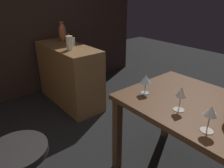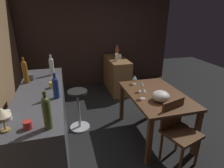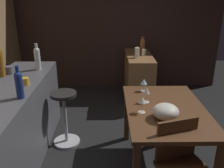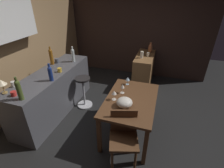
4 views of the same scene
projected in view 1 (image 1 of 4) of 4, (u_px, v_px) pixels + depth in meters
The scene contains 9 objects.
wall_side_right at pixel (0, 6), 2.65m from camera, with size 0.10×4.40×2.60m, color #33231E.
dining_table at pixel (208, 120), 1.45m from camera, with size 1.23×0.81×0.74m.
sideboard_cabinet at pixel (69, 75), 2.88m from camera, with size 1.10×0.44×0.82m, color olive.
wine_glass_left at pixel (211, 112), 1.13m from camera, with size 0.08×0.08×0.16m.
wine_glass_right at pixel (146, 80), 1.58m from camera, with size 0.08×0.08×0.15m.
wine_glass_center at pixel (181, 93), 1.35m from camera, with size 0.07×0.07×0.17m.
pillar_candle_tall at pixel (72, 41), 2.71m from camera, with size 0.07×0.07×0.13m.
pillar_candle_short at pixel (69, 43), 2.50m from camera, with size 0.08×0.08×0.19m.
vase_copper at pixel (62, 32), 2.89m from camera, with size 0.10×0.10×0.27m.
Camera 1 is at (-0.54, 1.00, 1.47)m, focal length 33.13 mm.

